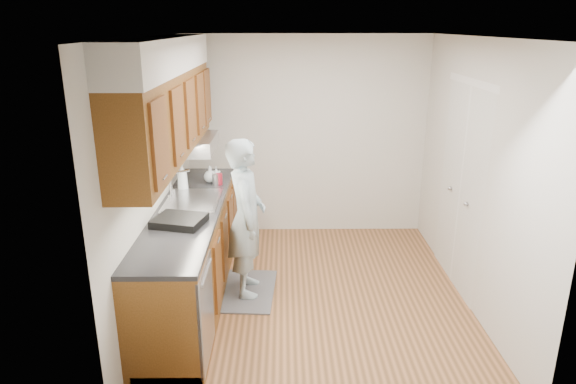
# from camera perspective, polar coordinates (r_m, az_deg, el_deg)

# --- Properties ---
(floor) EXTENTS (3.50, 3.50, 0.00)m
(floor) POSITION_cam_1_polar(r_m,az_deg,el_deg) (5.30, 2.82, -11.32)
(floor) COLOR #965F39
(floor) RESTS_ON ground
(ceiling) EXTENTS (3.50, 3.50, 0.00)m
(ceiling) POSITION_cam_1_polar(r_m,az_deg,el_deg) (4.61, 3.32, 16.83)
(ceiling) COLOR white
(ceiling) RESTS_ON wall_left
(wall_left) EXTENTS (0.02, 3.50, 2.50)m
(wall_left) POSITION_cam_1_polar(r_m,az_deg,el_deg) (4.94, -14.58, 1.66)
(wall_left) COLOR beige
(wall_left) RESTS_ON floor
(wall_right) EXTENTS (0.02, 3.50, 2.50)m
(wall_right) POSITION_cam_1_polar(r_m,az_deg,el_deg) (5.12, 20.04, 1.71)
(wall_right) COLOR beige
(wall_right) RESTS_ON floor
(wall_back) EXTENTS (3.00, 0.02, 2.50)m
(wall_back) POSITION_cam_1_polar(r_m,az_deg,el_deg) (6.50, 2.11, 6.12)
(wall_back) COLOR beige
(wall_back) RESTS_ON floor
(counter) EXTENTS (0.64, 2.80, 1.30)m
(counter) POSITION_cam_1_polar(r_m,az_deg,el_deg) (5.14, -10.65, -6.47)
(counter) COLOR brown
(counter) RESTS_ON floor
(upper_cabinets) EXTENTS (0.47, 2.80, 1.21)m
(upper_cabinets) POSITION_cam_1_polar(r_m,az_deg,el_deg) (4.80, -13.14, 9.85)
(upper_cabinets) COLOR brown
(upper_cabinets) RESTS_ON wall_left
(closet_door) EXTENTS (0.02, 1.22, 2.05)m
(closet_door) POSITION_cam_1_polar(r_m,az_deg,el_deg) (5.45, 18.62, 0.34)
(closet_door) COLOR white
(closet_door) RESTS_ON wall_right
(floor_mat) EXTENTS (0.58, 0.92, 0.02)m
(floor_mat) POSITION_cam_1_polar(r_m,az_deg,el_deg) (5.36, -4.43, -10.86)
(floor_mat) COLOR slate
(floor_mat) RESTS_ON floor
(person) EXTENTS (0.46, 0.66, 1.79)m
(person) POSITION_cam_1_polar(r_m,az_deg,el_deg) (4.99, -4.68, -1.75)
(person) COLOR #99B0BA
(person) RESTS_ON floor_mat
(soap_bottle_a) EXTENTS (0.14, 0.14, 0.29)m
(soap_bottle_a) POSITION_cam_1_polar(r_m,az_deg,el_deg) (5.47, -11.66, 1.65)
(soap_bottle_a) COLOR silver
(soap_bottle_a) RESTS_ON counter
(soap_bottle_b) EXTENTS (0.08, 0.08, 0.18)m
(soap_bottle_b) POSITION_cam_1_polar(r_m,az_deg,el_deg) (5.70, -7.97, 1.96)
(soap_bottle_b) COLOR silver
(soap_bottle_b) RESTS_ON counter
(soap_bottle_c) EXTENTS (0.19, 0.19, 0.18)m
(soap_bottle_c) POSITION_cam_1_polar(r_m,az_deg,el_deg) (5.72, -8.66, 1.98)
(soap_bottle_c) COLOR silver
(soap_bottle_c) RESTS_ON counter
(soda_can) EXTENTS (0.08, 0.08, 0.13)m
(soda_can) POSITION_cam_1_polar(r_m,az_deg,el_deg) (5.62, -7.65, 1.43)
(soda_can) COLOR red
(soda_can) RESTS_ON counter
(steel_can) EXTENTS (0.08, 0.08, 0.13)m
(steel_can) POSITION_cam_1_polar(r_m,az_deg,el_deg) (5.60, -8.06, 1.36)
(steel_can) COLOR #A5A5AA
(steel_can) RESTS_ON counter
(dish_rack) EXTENTS (0.49, 0.44, 0.07)m
(dish_rack) POSITION_cam_1_polar(r_m,az_deg,el_deg) (4.58, -11.98, -3.14)
(dish_rack) COLOR black
(dish_rack) RESTS_ON counter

